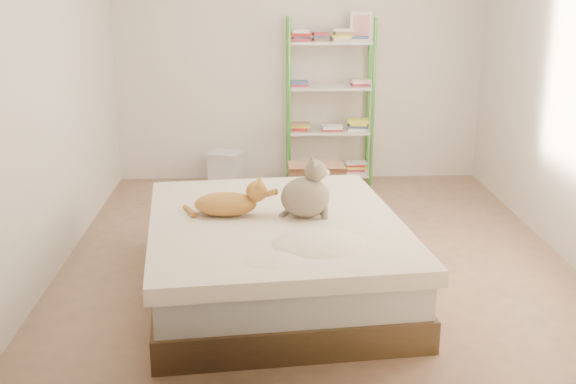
{
  "coord_description": "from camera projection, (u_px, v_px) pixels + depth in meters",
  "views": [
    {
      "loc": [
        -0.42,
        -5.4,
        2.05
      ],
      "look_at": [
        -0.22,
        -0.56,
        0.62
      ],
      "focal_mm": 45.0,
      "sensor_mm": 36.0,
      "label": 1
    }
  ],
  "objects": [
    {
      "name": "room",
      "position": [
        315.0,
        84.0,
        5.4
      ],
      "size": [
        3.81,
        4.21,
        2.61
      ],
      "color": "#9C7D58",
      "rests_on": "ground"
    },
    {
      "name": "white_bin",
      "position": [
        226.0,
        169.0,
        7.36
      ],
      "size": [
        0.4,
        0.38,
        0.37
      ],
      "rotation": [
        0.0,
        0.0,
        -0.36
      ],
      "color": "silver",
      "rests_on": "ground"
    },
    {
      "name": "orange_cat",
      "position": [
        225.0,
        201.0,
        4.83
      ],
      "size": [
        0.51,
        0.29,
        0.2
      ],
      "primitive_type": null,
      "rotation": [
        0.0,
        0.0,
        -0.04
      ],
      "color": "gold",
      "rests_on": "bed"
    },
    {
      "name": "grey_cat",
      "position": [
        305.0,
        188.0,
        4.77
      ],
      "size": [
        0.36,
        0.3,
        0.4
      ],
      "primitive_type": null,
      "rotation": [
        0.0,
        0.0,
        1.59
      ],
      "color": "gray",
      "rests_on": "bed"
    },
    {
      "name": "bed",
      "position": [
        275.0,
        256.0,
        4.86
      ],
      "size": [
        1.86,
        2.22,
        0.52
      ],
      "rotation": [
        0.0,
        0.0,
        0.11
      ],
      "color": "#49371F",
      "rests_on": "ground"
    },
    {
      "name": "cardboard_box",
      "position": [
        316.0,
        185.0,
        6.81
      ],
      "size": [
        0.54,
        0.52,
        0.43
      ],
      "rotation": [
        0.0,
        0.0,
        -0.03
      ],
      "color": "#9E6E49",
      "rests_on": "ground"
    },
    {
      "name": "shelf_unit",
      "position": [
        330.0,
        100.0,
        7.34
      ],
      "size": [
        0.88,
        0.36,
        1.74
      ],
      "color": "green",
      "rests_on": "ground"
    }
  ]
}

